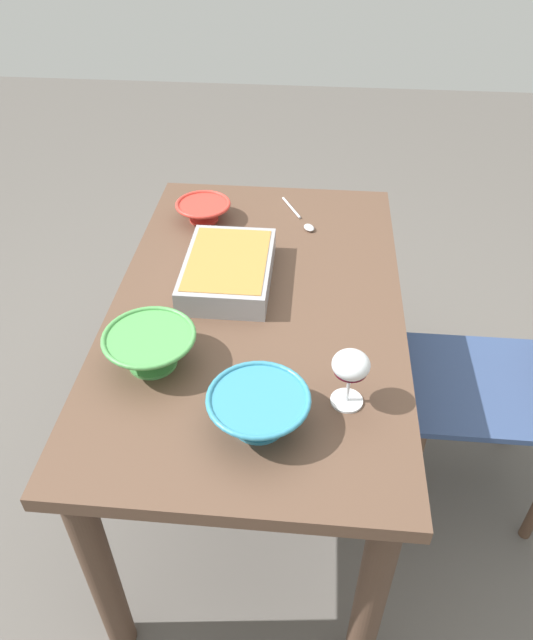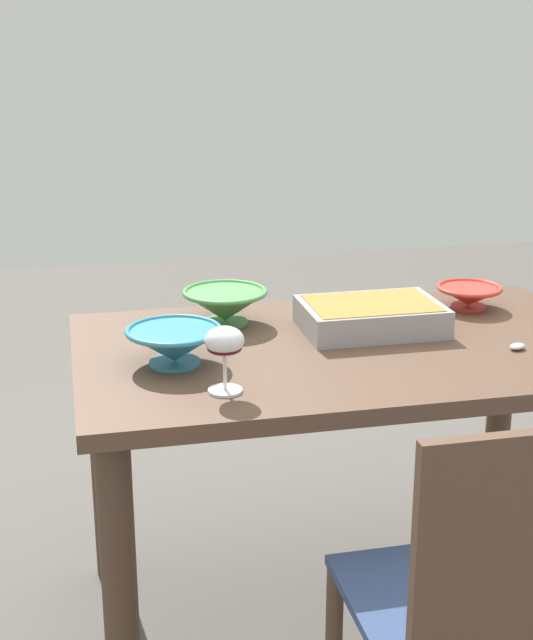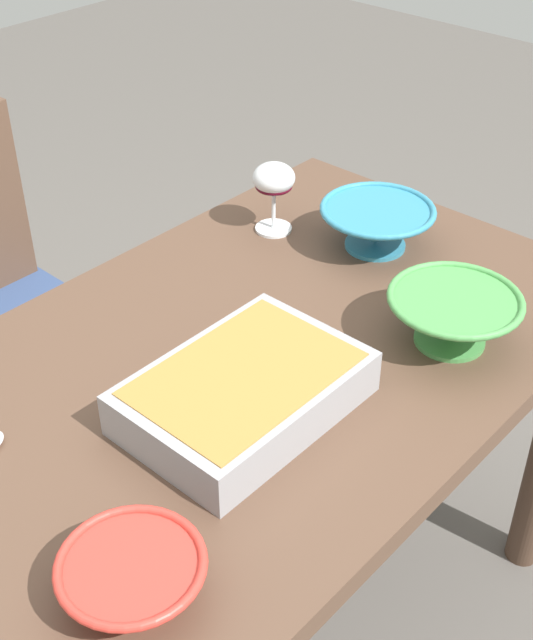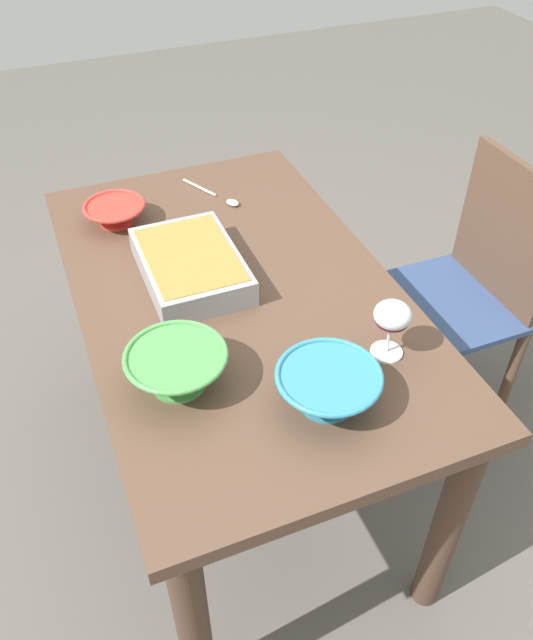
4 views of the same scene
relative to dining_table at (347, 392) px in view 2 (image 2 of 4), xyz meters
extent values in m
plane|color=#5B5651|center=(0.00, 0.00, -0.63)|extent=(8.00, 8.00, 0.00)
cube|color=brown|center=(0.00, 0.00, 0.11)|extent=(1.32, 0.79, 0.04)
cylinder|color=#493427|center=(-0.59, -0.33, -0.27)|extent=(0.07, 0.07, 0.72)
cylinder|color=#493427|center=(0.59, -0.33, -0.27)|extent=(0.07, 0.07, 0.72)
cylinder|color=#493427|center=(0.59, 0.33, -0.27)|extent=(0.07, 0.07, 0.72)
cube|color=#334772|center=(-0.03, 0.67, -0.17)|extent=(0.42, 0.44, 0.02)
cube|color=brown|center=(-0.03, 0.88, 0.07)|extent=(0.40, 0.02, 0.44)
cylinder|color=brown|center=(-0.22, 0.47, -0.40)|extent=(0.04, 0.04, 0.46)
cylinder|color=white|center=(0.35, 0.24, 0.13)|extent=(0.07, 0.07, 0.01)
cylinder|color=white|center=(0.35, 0.24, 0.17)|extent=(0.01, 0.01, 0.08)
ellipsoid|color=white|center=(0.35, 0.24, 0.24)|extent=(0.08, 0.08, 0.06)
ellipsoid|color=#4C0A19|center=(0.35, 0.24, 0.23)|extent=(0.07, 0.07, 0.02)
cube|color=#99999E|center=(-0.09, -0.09, 0.16)|extent=(0.35, 0.24, 0.07)
cube|color=#B27A38|center=(-0.09, -0.09, 0.19)|extent=(0.31, 0.22, 0.02)
cylinder|color=teal|center=(0.43, 0.05, 0.13)|extent=(0.12, 0.12, 0.01)
cone|color=teal|center=(0.43, 0.05, 0.17)|extent=(0.21, 0.21, 0.07)
torus|color=teal|center=(0.43, 0.05, 0.21)|extent=(0.22, 0.22, 0.01)
cylinder|color=red|center=(-0.41, -0.22, 0.13)|extent=(0.09, 0.09, 0.01)
cone|color=red|center=(-0.41, -0.22, 0.16)|extent=(0.17, 0.17, 0.05)
torus|color=red|center=(-0.41, -0.22, 0.18)|extent=(0.18, 0.18, 0.01)
cylinder|color=#4C994C|center=(0.26, -0.23, 0.13)|extent=(0.12, 0.12, 0.01)
cone|color=#4C994C|center=(0.26, -0.23, 0.17)|extent=(0.21, 0.21, 0.08)
torus|color=#4C994C|center=(0.26, -0.23, 0.21)|extent=(0.22, 0.22, 0.01)
ellipsoid|color=silver|center=(-0.38, 0.13, 0.14)|extent=(0.05, 0.05, 0.01)
camera|label=1|loc=(1.28, 0.14, 1.14)|focal=33.74mm
camera|label=2|loc=(0.65, 1.99, 0.85)|focal=50.88mm
camera|label=3|loc=(-0.78, -0.76, 0.99)|focal=48.14mm
camera|label=4|loc=(1.21, -0.40, 1.15)|focal=36.05mm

